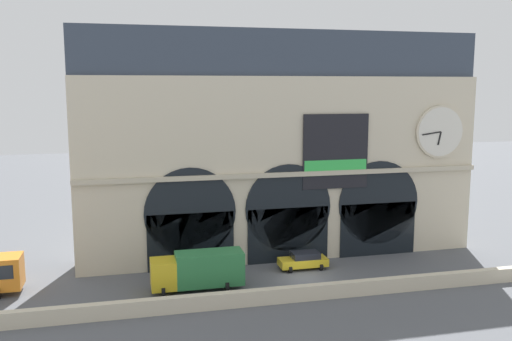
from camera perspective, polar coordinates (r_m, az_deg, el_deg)
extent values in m
plane|color=#54565B|center=(48.78, 5.04, -11.10)|extent=(200.00, 200.00, 0.00)
cube|color=beige|center=(44.59, 6.94, -12.25)|extent=(90.00, 0.70, 1.19)
cube|color=beige|center=(53.27, 2.72, 0.27)|extent=(38.55, 4.23, 17.40)
cube|color=#333D4C|center=(53.07, 2.71, 11.96)|extent=(38.55, 3.63, 4.26)
cube|color=black|center=(50.66, -6.73, -7.26)|extent=(7.85, 0.20, 5.23)
cylinder|color=black|center=(50.01, -6.78, -4.38)|extent=(8.26, 0.20, 8.26)
cube|color=black|center=(52.49, 3.34, -6.65)|extent=(7.85, 0.20, 5.23)
cylinder|color=black|center=(51.86, 3.36, -3.86)|extent=(8.26, 0.20, 8.26)
cube|color=black|center=(55.79, 12.44, -5.92)|extent=(7.85, 0.20, 5.23)
cylinder|color=black|center=(55.20, 12.53, -3.29)|extent=(8.26, 0.20, 8.26)
cylinder|color=beige|center=(57.18, 18.45, 3.82)|extent=(5.19, 0.25, 5.19)
cylinder|color=silver|center=(57.08, 18.51, 3.81)|extent=(4.80, 0.06, 4.80)
cube|color=black|center=(57.01, 18.41, 3.16)|extent=(0.41, 0.04, 1.33)
cube|color=black|center=(56.49, 17.68, 3.68)|extent=(2.04, 0.04, 0.38)
cube|color=black|center=(52.38, 8.22, 1.95)|extent=(6.45, 0.12, 7.03)
cube|color=green|center=(52.51, 8.22, 0.30)|extent=(6.19, 0.04, 1.46)
cube|color=#C0B49A|center=(51.17, 3.43, -0.39)|extent=(38.55, 0.50, 0.44)
cylinder|color=black|center=(50.67, -24.54, -10.51)|extent=(0.28, 1.00, 1.00)
cube|color=gold|center=(45.71, -9.55, -10.48)|extent=(2.00, 2.30, 2.30)
cube|color=#2D7A42|center=(46.03, -4.82, -9.99)|extent=(5.50, 2.30, 2.70)
cylinder|color=black|center=(45.13, -9.54, -12.29)|extent=(0.28, 0.84, 0.84)
cylinder|color=black|center=(47.06, -9.73, -11.40)|extent=(0.28, 0.84, 0.84)
cylinder|color=black|center=(45.71, -3.02, -11.90)|extent=(0.28, 0.84, 0.84)
cylinder|color=black|center=(47.63, -3.49, -11.04)|extent=(0.28, 0.84, 0.84)
cube|color=gold|center=(51.16, 4.86, -9.37)|extent=(4.40, 1.80, 0.70)
cube|color=black|center=(51.04, 5.11, -8.68)|extent=(2.46, 1.62, 0.55)
cylinder|color=black|center=(50.12, 3.56, -10.17)|extent=(0.28, 0.60, 0.60)
cylinder|color=black|center=(51.59, 3.02, -9.61)|extent=(0.28, 0.60, 0.60)
cylinder|color=black|center=(51.01, 6.72, -9.87)|extent=(0.28, 0.60, 0.60)
cylinder|color=black|center=(52.46, 6.10, -9.33)|extent=(0.28, 0.60, 0.60)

